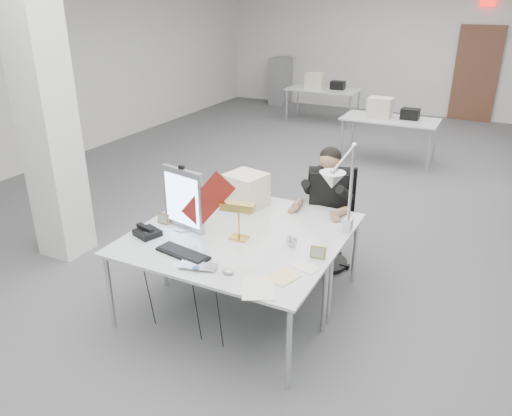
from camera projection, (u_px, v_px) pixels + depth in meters
The scene contains 23 objects.
room_shell at pixel (330, 89), 5.89m from camera, with size 10.04×14.04×3.24m.
desk_main at pixel (215, 255), 4.13m from camera, with size 1.80×0.90×0.03m, color silver.
desk_second at pixel (263, 215), 4.87m from camera, with size 1.80×0.90×0.03m, color silver.
bg_desk_a at pixel (390, 119), 8.56m from camera, with size 1.60×0.80×0.03m, color silver.
bg_desk_b at pixel (323, 90), 11.18m from camera, with size 1.60×0.80×0.03m, color silver.
filing_cabinet at pixel (280, 81), 13.13m from camera, with size 0.45×0.55×1.20m, color gray.
office_chair at pixel (328, 216), 5.24m from camera, with size 0.57×0.57×1.16m, color black, non-canonical shape.
seated_person at pixel (328, 189), 5.07m from camera, with size 0.52×0.65×0.98m, color black, non-canonical shape.
monitor at pixel (183, 199), 4.46m from camera, with size 0.46×0.05×0.57m, color #A2A3A7.
pennant at pixel (208, 200), 4.29m from camera, with size 0.53×0.01×0.22m, color maroon.
keyboard at pixel (183, 254), 4.10m from camera, with size 0.48×0.16×0.02m, color black.
laptop at pixel (196, 269), 3.87m from camera, with size 0.30×0.20×0.02m, color #B6B5BB.
mouse at pixel (228, 271), 3.82m from camera, with size 0.10×0.06×0.04m, color #ABAAAF.
bankers_lamp at pixel (239, 221), 4.31m from camera, with size 0.30×0.12×0.34m, color #E1C746, non-canonical shape.
desk_phone at pixel (147, 233), 4.42m from camera, with size 0.21×0.19×0.05m, color black.
picture_frame_left at pixel (163, 218), 4.64m from camera, with size 0.13×0.01×0.10m, color #A16C45.
picture_frame_right at pixel (318, 252), 4.04m from camera, with size 0.13×0.01×0.10m, color #AD974A.
desk_clock at pixel (292, 241), 4.23m from camera, with size 0.10×0.10×0.03m, color silver.
paper_stack_a at pixel (258, 288), 3.64m from camera, with size 0.23×0.33×0.01m, color white.
paper_stack_b at pixel (284, 277), 3.78m from camera, with size 0.17×0.24×0.01m, color #FFDC98.
paper_stack_c at pixel (306, 267), 3.91m from camera, with size 0.20×0.14×0.01m, color white.
beige_monitor at pixel (246, 190), 4.98m from camera, with size 0.36×0.34×0.34m, color beige.
architect_lamp at pixel (342, 194), 4.13m from camera, with size 0.24×0.70×0.90m, color #B7B8BC, non-canonical shape.
Camera 1 is at (1.93, -5.59, 2.74)m, focal length 35.00 mm.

